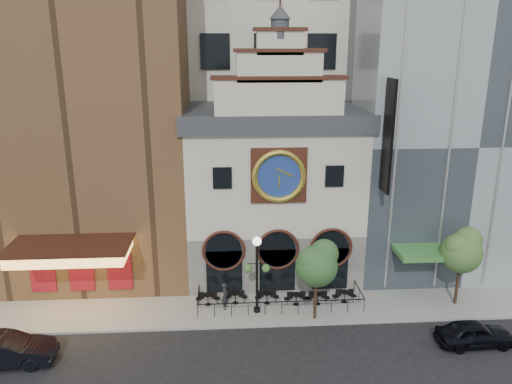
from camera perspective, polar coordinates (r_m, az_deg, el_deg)
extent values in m
plane|color=black|center=(31.65, 3.19, -15.15)|extent=(120.00, 120.00, 0.00)
cube|color=gray|center=(33.74, 2.69, -12.79)|extent=(44.00, 5.00, 0.15)
cube|color=#605E5B|center=(37.73, 1.83, -5.91)|extent=(12.00, 8.00, 4.00)
cube|color=beige|center=(35.95, 1.91, 2.20)|extent=(12.00, 8.00, 7.00)
cube|color=#2D3035|center=(35.13, 1.97, 8.68)|extent=(12.60, 8.60, 1.20)
cube|color=#381910|center=(31.80, 2.62, 1.89)|extent=(3.60, 0.25, 3.60)
cylinder|color=navy|center=(31.66, 2.65, 1.83)|extent=(3.10, 0.12, 3.10)
torus|color=gold|center=(31.59, 2.66, 1.79)|extent=(3.46, 0.36, 3.46)
cylinder|color=#2D3035|center=(31.19, 2.75, 18.12)|extent=(1.10, 1.10, 1.10)
cone|color=#2D3035|center=(31.23, 2.78, 19.87)|extent=(1.30, 1.30, 0.80)
cube|color=brown|center=(38.07, -18.50, 9.84)|extent=(14.00, 12.00, 25.00)
cube|color=#FFBF59|center=(32.91, -20.44, -6.42)|extent=(7.00, 3.40, 0.70)
cube|color=#381910|center=(32.74, -20.52, -5.69)|extent=(7.40, 3.80, 0.15)
cube|color=maroon|center=(35.22, -19.32, -8.66)|extent=(5.60, 0.15, 2.60)
cube|color=gray|center=(40.65, 20.35, 6.48)|extent=(14.00, 12.00, 20.00)
cube|color=#3C803A|center=(34.96, 19.34, -6.52)|extent=(4.50, 2.40, 0.35)
cube|color=black|center=(31.75, 14.86, 6.13)|extent=(0.18, 1.60, 7.00)
cube|color=silver|center=(46.83, 0.58, 20.87)|extent=(20.00, 16.00, 40.00)
cylinder|color=black|center=(33.38, -5.53, -11.60)|extent=(0.68, 0.68, 0.03)
cylinder|color=black|center=(33.56, -5.51, -12.16)|extent=(0.06, 0.06, 0.72)
cylinder|color=black|center=(33.44, -2.38, -11.48)|extent=(0.68, 0.68, 0.03)
cylinder|color=black|center=(33.62, -2.37, -12.03)|extent=(0.06, 0.06, 0.72)
cylinder|color=black|center=(33.42, 1.26, -11.49)|extent=(0.68, 0.68, 0.03)
cylinder|color=black|center=(33.59, 1.26, -12.04)|extent=(0.06, 0.06, 0.72)
cylinder|color=black|center=(33.37, 4.62, -11.59)|extent=(0.68, 0.68, 0.03)
cylinder|color=black|center=(33.55, 4.60, -12.14)|extent=(0.06, 0.06, 0.72)
cylinder|color=black|center=(33.56, 7.08, -11.49)|extent=(0.68, 0.68, 0.03)
cylinder|color=black|center=(33.74, 7.06, -12.04)|extent=(0.06, 0.06, 0.72)
cylinder|color=black|center=(34.06, 10.10, -11.18)|extent=(0.68, 0.68, 0.03)
cylinder|color=black|center=(34.24, 10.07, -11.73)|extent=(0.06, 0.06, 0.72)
imported|color=black|center=(32.17, 23.69, -14.59)|extent=(4.39, 1.89, 1.48)
imported|color=black|center=(31.14, -26.76, -15.88)|extent=(5.28, 2.10, 1.71)
imported|color=black|center=(32.86, -3.54, -11.76)|extent=(0.54, 0.71, 1.77)
cylinder|color=black|center=(31.73, 0.11, -9.86)|extent=(0.17, 0.17, 4.67)
cylinder|color=black|center=(32.78, 0.10, -13.29)|extent=(0.41, 0.41, 0.28)
sphere|color=white|center=(30.68, 0.11, -5.65)|extent=(0.56, 0.56, 0.56)
sphere|color=#386327|center=(31.40, -0.93, -8.74)|extent=(0.52, 0.52, 0.52)
sphere|color=#386327|center=(31.45, 1.14, -8.70)|extent=(0.52, 0.52, 0.52)
cylinder|color=#382619|center=(31.72, 6.80, -11.96)|extent=(0.20, 0.20, 2.76)
sphere|color=#265120|center=(30.74, 6.94, -8.42)|extent=(2.56, 2.56, 2.56)
sphere|color=#265120|center=(30.80, 7.80, -6.98)|extent=(1.77, 1.77, 1.77)
sphere|color=#265120|center=(30.29, 6.30, -7.77)|extent=(1.58, 1.58, 1.58)
cylinder|color=#382619|center=(35.62, 22.01, -9.72)|extent=(0.20, 0.20, 2.82)
sphere|color=#3C6427|center=(34.73, 22.41, -6.45)|extent=(2.61, 2.61, 2.61)
sphere|color=#3C6427|center=(34.94, 23.08, -5.14)|extent=(1.81, 1.81, 1.81)
sphere|color=#3C6427|center=(34.20, 22.04, -5.85)|extent=(1.61, 1.61, 1.61)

